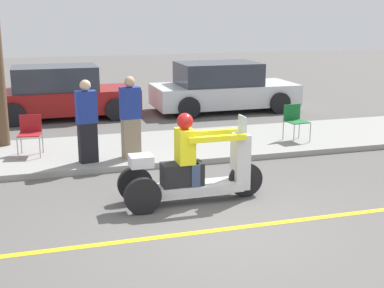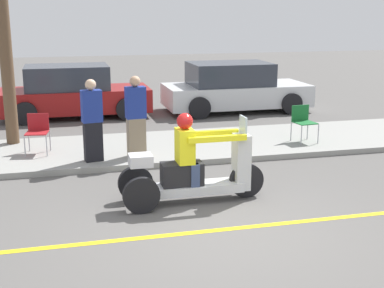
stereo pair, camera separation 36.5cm
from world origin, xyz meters
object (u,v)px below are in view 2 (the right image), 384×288
at_px(folding_chair_curbside, 303,120).
at_px(tree_trunk, 7,70).
at_px(parked_car_lot_left, 73,93).
at_px(motorcycle_trike, 192,171).
at_px(spectator_by_tree, 136,118).
at_px(folding_chair_set_back, 38,129).
at_px(spectator_end_of_line, 92,122).
at_px(parked_car_lot_right, 234,88).

bearing_deg(folding_chair_curbside, tree_trunk, 167.32).
bearing_deg(folding_chair_curbside, parked_car_lot_left, 135.70).
xyz_separation_m(motorcycle_trike, parked_car_lot_left, (-1.61, 7.77, 0.18)).
xyz_separation_m(spectator_by_tree, folding_chair_set_back, (-1.96, 0.82, -0.30)).
distance_m(spectator_end_of_line, parked_car_lot_left, 5.33).
height_order(spectator_end_of_line, folding_chair_curbside, spectator_end_of_line).
relative_size(parked_car_lot_right, parked_car_lot_left, 1.03).
bearing_deg(tree_trunk, parked_car_lot_right, 26.41).
xyz_separation_m(spectator_end_of_line, folding_chair_curbside, (4.76, 0.48, -0.29)).
relative_size(spectator_by_tree, folding_chair_set_back, 2.03).
height_order(spectator_end_of_line, folding_chair_set_back, spectator_end_of_line).
relative_size(spectator_by_tree, folding_chair_curbside, 2.03).
height_order(parked_car_lot_left, tree_trunk, tree_trunk).
distance_m(motorcycle_trike, parked_car_lot_left, 7.93).
relative_size(spectator_end_of_line, parked_car_lot_left, 0.38).
distance_m(folding_chair_set_back, parked_car_lot_right, 7.07).
distance_m(folding_chair_curbside, parked_car_lot_left, 6.92).
relative_size(folding_chair_curbside, folding_chair_set_back, 1.00).
xyz_separation_m(spectator_by_tree, tree_trunk, (-2.55, 1.82, 0.84)).
height_order(spectator_by_tree, parked_car_lot_right, spectator_by_tree).
height_order(spectator_by_tree, parked_car_lot_left, spectator_by_tree).
height_order(folding_chair_curbside, tree_trunk, tree_trunk).
distance_m(spectator_by_tree, parked_car_lot_left, 5.33).
relative_size(motorcycle_trike, folding_chair_curbside, 2.93).
relative_size(folding_chair_set_back, parked_car_lot_left, 0.19).
bearing_deg(spectator_end_of_line, folding_chair_curbside, 5.81).
height_order(folding_chair_curbside, parked_car_lot_left, parked_car_lot_left).
xyz_separation_m(folding_chair_set_back, tree_trunk, (-0.59, 1.00, 1.14)).
bearing_deg(tree_trunk, parked_car_lot_left, 66.46).
bearing_deg(parked_car_lot_left, tree_trunk, -113.54).
xyz_separation_m(spectator_end_of_line, folding_chair_set_back, (-1.08, 0.93, -0.29)).
bearing_deg(parked_car_lot_left, motorcycle_trike, -78.31).
relative_size(spectator_by_tree, parked_car_lot_left, 0.39).
relative_size(folding_chair_set_back, parked_car_lot_right, 0.19).
bearing_deg(motorcycle_trike, folding_chair_set_back, 126.47).
xyz_separation_m(spectator_by_tree, parked_car_lot_right, (3.77, 4.96, -0.22)).
height_order(folding_chair_curbside, folding_chair_set_back, same).
bearing_deg(folding_chair_curbside, motorcycle_trike, -138.81).
distance_m(spectator_end_of_line, folding_chair_curbside, 4.79).
distance_m(motorcycle_trike, spectator_by_tree, 2.64).
xyz_separation_m(motorcycle_trike, spectator_end_of_line, (-1.41, 2.45, 0.38)).
bearing_deg(parked_car_lot_right, spectator_end_of_line, -132.52).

